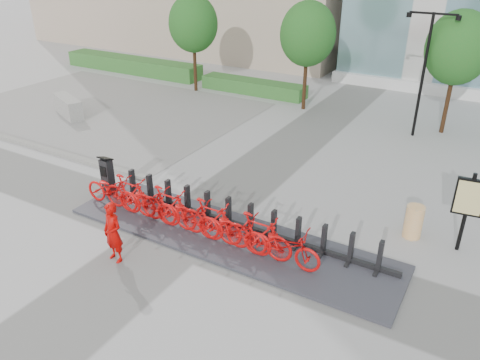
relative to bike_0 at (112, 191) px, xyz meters
The scene contains 25 objects.
ground 2.67m from the bike_0, ahead, with size 120.00×120.00×0.00m, color #999999.
gravel_patch 10.24m from the bike_0, 136.39° to the left, with size 14.00×14.00×0.00m, color gray.
curb 7.67m from the bike_0, 165.24° to the left, with size 14.00×0.25×0.15m, color gray.
hedge_a 17.71m from the bike_0, 130.07° to the left, with size 10.00×1.40×0.90m, color #245528.
hedge_b 13.47m from the bike_0, 100.27° to the left, with size 6.00×1.20×0.70m, color #245528.
tree_0 13.54m from the bike_0, 114.14° to the left, with size 2.60×2.60×5.10m.
tree_1 12.46m from the bike_0, 84.78° to the left, with size 2.60×2.60×5.10m.
tree_2 14.56m from the bike_0, 57.76° to the left, with size 2.60×2.60×5.10m.
streetlamp 13.12m from the bike_0, 59.15° to the left, with size 2.00×0.20×5.00m.
dock_pad 3.96m from the bike_0, ahead, with size 9.60×2.40×0.08m, color #35363E.
dock_rail_posts 4.05m from the bike_0, 11.77° to the left, with size 8.02×0.50×0.85m, color black, non-canonical shape.
bike_0 is the anchor object (origin of this frame).
bike_1 0.72m from the bike_0, ahead, with size 0.54×1.93×1.16m, color red.
bike_2 1.44m from the bike_0, ahead, with size 0.69×1.99×1.04m, color red.
bike_3 2.16m from the bike_0, ahead, with size 0.54×1.93×1.16m, color red.
bike_4 2.88m from the bike_0, ahead, with size 0.69×1.99×1.04m, color red.
bike_5 3.60m from the bike_0, ahead, with size 0.54×1.93×1.16m, color red.
bike_6 4.32m from the bike_0, ahead, with size 0.69×1.99×1.04m, color red.
bike_7 5.04m from the bike_0, ahead, with size 0.54×1.93×1.16m, color red.
bike_8 5.76m from the bike_0, ahead, with size 0.69×1.99×1.04m, color red.
kiosk 0.89m from the bike_0, 142.49° to the left, with size 0.40×0.34×1.31m.
worker_red 2.76m from the bike_0, 44.89° to the right, with size 0.60×0.39×1.64m, color #B50401.
construction_barrel 8.81m from the bike_0, 19.97° to the left, with size 0.49×0.49×0.94m, color orange.
jersey_barrier 9.75m from the bike_0, 146.19° to the left, with size 2.34×0.64×0.90m, color #B3B3B3.
map_sign 9.97m from the bike_0, 17.45° to the left, with size 0.74×0.20×2.24m.
Camera 1 is at (7.09, -8.91, 7.24)m, focal length 35.00 mm.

